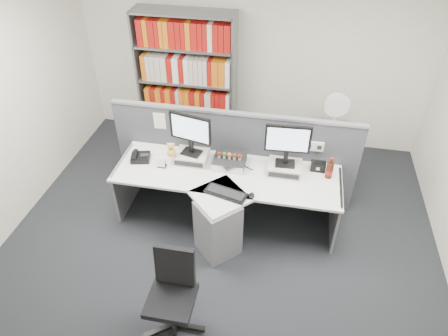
% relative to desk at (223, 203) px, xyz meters
% --- Properties ---
extents(ground, '(5.50, 5.50, 0.00)m').
position_rel_desk_xyz_m(ground, '(0.00, -0.60, -0.46)').
color(ground, '#27292E').
rests_on(ground, ground).
extents(room_shell, '(5.04, 5.54, 2.72)m').
position_rel_desk_xyz_m(room_shell, '(0.00, -0.60, 1.33)').
color(room_shell, white).
rests_on(room_shell, ground).
extents(partition, '(3.00, 0.08, 1.27)m').
position_rel_desk_xyz_m(partition, '(0.00, 0.65, 0.19)').
color(partition, '#46484F').
rests_on(partition, ground).
extents(desk, '(2.60, 1.20, 0.72)m').
position_rel_desk_xyz_m(desk, '(0.00, 0.00, 0.00)').
color(desk, white).
rests_on(desk, ground).
extents(monitor_riser_left, '(0.38, 0.31, 0.10)m').
position_rel_desk_xyz_m(monitor_riser_left, '(-0.46, 0.38, 0.31)').
color(monitor_riser_left, beige).
rests_on(monitor_riser_left, desk).
extents(monitor_riser_right, '(0.38, 0.31, 0.10)m').
position_rel_desk_xyz_m(monitor_riser_right, '(0.64, 0.38, 0.31)').
color(monitor_riser_right, beige).
rests_on(monitor_riser_right, desk).
extents(monitor_left, '(0.50, 0.21, 0.52)m').
position_rel_desk_xyz_m(monitor_left, '(-0.46, 0.38, 0.67)').
color(monitor_left, black).
rests_on(monitor_left, monitor_riser_left).
extents(monitor_right, '(0.50, 0.17, 0.51)m').
position_rel_desk_xyz_m(monitor_right, '(0.64, 0.38, 0.67)').
color(monitor_right, black).
rests_on(monitor_right, monitor_riser_right).
extents(desktop_pc, '(0.37, 0.33, 0.10)m').
position_rel_desk_xyz_m(desktop_pc, '(0.00, 0.38, 0.31)').
color(desktop_pc, black).
rests_on(desktop_pc, desk).
extents(figurines, '(0.29, 0.05, 0.09)m').
position_rel_desk_xyz_m(figurines, '(0.00, 0.37, 0.41)').
color(figurines, beige).
rests_on(figurines, desktop_pc).
extents(keyboard, '(0.49, 0.29, 0.03)m').
position_rel_desk_xyz_m(keyboard, '(0.06, -0.14, 0.28)').
color(keyboard, black).
rests_on(keyboard, desk).
extents(mouse, '(0.06, 0.10, 0.04)m').
position_rel_desk_xyz_m(mouse, '(0.34, -0.13, 0.28)').
color(mouse, black).
rests_on(mouse, desk).
extents(desk_phone, '(0.26, 0.24, 0.09)m').
position_rel_desk_xyz_m(desk_phone, '(-1.07, 0.27, 0.30)').
color(desk_phone, black).
rests_on(desk_phone, desk).
extents(desk_calendar, '(0.10, 0.08, 0.12)m').
position_rel_desk_xyz_m(desk_calendar, '(-0.77, 0.19, 0.32)').
color(desk_calendar, black).
rests_on(desk_calendar, desk).
extents(plush_toy, '(0.11, 0.11, 0.19)m').
position_rel_desk_xyz_m(plush_toy, '(-0.67, 0.28, 0.44)').
color(plush_toy, gold).
rests_on(plush_toy, monitor_riser_left).
extents(speaker, '(0.17, 0.09, 0.11)m').
position_rel_desk_xyz_m(speaker, '(1.02, 0.48, 0.32)').
color(speaker, black).
rests_on(speaker, desk).
extents(cola_bottle, '(0.08, 0.08, 0.27)m').
position_rel_desk_xyz_m(cola_bottle, '(1.14, 0.37, 0.36)').
color(cola_bottle, '#3F190A').
rests_on(cola_bottle, desk).
extents(shelving_unit, '(1.41, 0.40, 2.00)m').
position_rel_desk_xyz_m(shelving_unit, '(-0.90, 1.85, 0.52)').
color(shelving_unit, slate).
rests_on(shelving_unit, ground).
extents(filing_cabinet, '(0.45, 0.61, 0.70)m').
position_rel_desk_xyz_m(filing_cabinet, '(1.20, 1.40, -0.11)').
color(filing_cabinet, slate).
rests_on(filing_cabinet, ground).
extents(desk_fan, '(0.33, 0.20, 0.56)m').
position_rel_desk_xyz_m(desk_fan, '(1.20, 1.40, 0.59)').
color(desk_fan, white).
rests_on(desk_fan, filing_cabinet).
extents(office_chair, '(0.57, 0.59, 0.89)m').
position_rel_desk_xyz_m(office_chair, '(-0.22, -1.26, 0.02)').
color(office_chair, silver).
rests_on(office_chair, ground).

